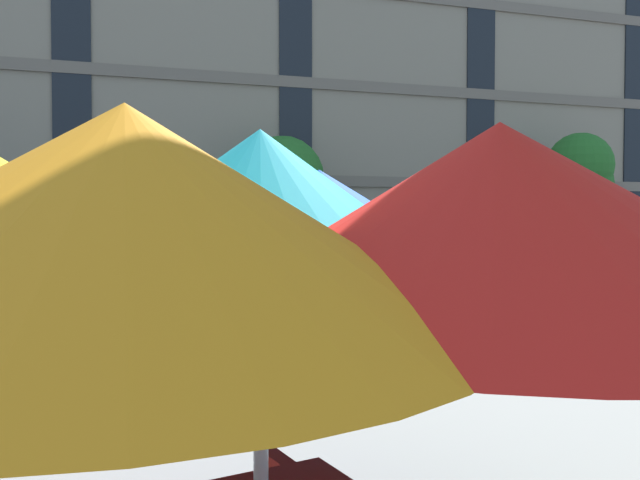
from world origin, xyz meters
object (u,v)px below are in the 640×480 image
street_tree_middle (279,178)px  patio_umbrella (260,218)px  sedan_gray (141,261)px  street_tree_right (581,177)px  sedan_white (621,252)px  sedan_silver (397,256)px

street_tree_middle → patio_umbrella: street_tree_middle is taller
sedan_gray → patio_umbrella: (0.16, -12.70, 0.91)m
street_tree_middle → street_tree_right: (10.40, -0.44, 0.22)m
sedan_white → street_tree_right: size_ratio=0.91×
sedan_white → street_tree_middle: bearing=159.4°
sedan_white → patio_umbrella: size_ratio=1.14×
sedan_silver → street_tree_right: (8.11, 3.06, 2.40)m
sedan_gray → street_tree_right: bearing=12.0°
sedan_white → patio_umbrella: bearing=-136.2°
sedan_gray → sedan_silver: bearing=0.0°
sedan_silver → sedan_white: 7.03m
sedan_silver → street_tree_middle: size_ratio=1.00×
sedan_silver → patio_umbrella: bearing=-116.0°
sedan_white → street_tree_right: 4.04m
sedan_gray → sedan_white: size_ratio=1.00×
sedan_white → street_tree_right: street_tree_right is taller
sedan_gray → patio_umbrella: size_ratio=1.14×
patio_umbrella → sedan_silver: bearing=64.0°
sedan_silver → patio_umbrella: size_ratio=1.14×
sedan_white → sedan_gray: bearing=180.0°
sedan_white → street_tree_middle: (-9.32, 3.50, 2.18)m
sedan_silver → street_tree_middle: 4.72m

